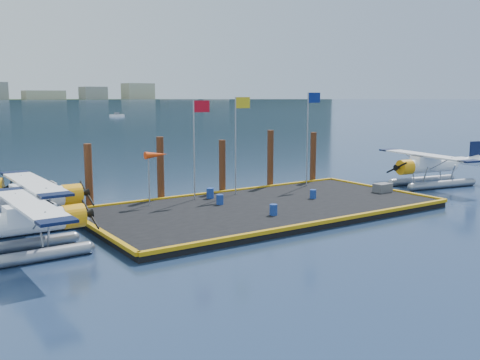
{
  "coord_description": "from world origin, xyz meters",
  "views": [
    {
      "loc": [
        -18.14,
        -24.44,
        6.7
      ],
      "look_at": [
        -0.37,
        2.0,
        1.65
      ],
      "focal_mm": 40.0,
      "sensor_mm": 36.0,
      "label": 1
    }
  ],
  "objects_px": {
    "seaplane_a": "(22,226)",
    "piling_0": "(89,179)",
    "drum_0": "(220,199)",
    "flagpole_blue": "(310,125)",
    "seaplane_b": "(26,202)",
    "piling_4": "(313,159)",
    "windsock": "(156,156)",
    "piling_3": "(270,161)",
    "seaplane_d": "(429,168)",
    "flagpole_red": "(197,134)",
    "drum_3": "(273,210)",
    "crate": "(383,188)",
    "drum_5": "(210,193)",
    "piling_1": "(161,171)",
    "drum_2": "(313,194)",
    "piling_2": "(222,169)",
    "flagpole_yellow": "(238,130)"
  },
  "relations": [
    {
      "from": "drum_3",
      "to": "flagpole_red",
      "type": "relative_size",
      "value": 0.1
    },
    {
      "from": "drum_2",
      "to": "piling_2",
      "type": "distance_m",
      "value": 6.42
    },
    {
      "from": "windsock",
      "to": "drum_0",
      "type": "bearing_deg",
      "value": -36.09
    },
    {
      "from": "seaplane_d",
      "to": "piling_1",
      "type": "relative_size",
      "value": 2.16
    },
    {
      "from": "piling_0",
      "to": "drum_3",
      "type": "bearing_deg",
      "value": -46.6
    },
    {
      "from": "seaplane_b",
      "to": "drum_3",
      "type": "xyz_separation_m",
      "value": [
        11.24,
        -5.67,
        -0.71
      ]
    },
    {
      "from": "flagpole_yellow",
      "to": "piling_2",
      "type": "xyz_separation_m",
      "value": [
        -0.2,
        1.6,
        -2.61
      ]
    },
    {
      "from": "crate",
      "to": "piling_0",
      "type": "bearing_deg",
      "value": 160.13
    },
    {
      "from": "seaplane_d",
      "to": "drum_2",
      "type": "bearing_deg",
      "value": 101.5
    },
    {
      "from": "piling_1",
      "to": "drum_0",
      "type": "bearing_deg",
      "value": -62.56
    },
    {
      "from": "drum_3",
      "to": "piling_1",
      "type": "bearing_deg",
      "value": 110.11
    },
    {
      "from": "drum_5",
      "to": "crate",
      "type": "height_order",
      "value": "drum_5"
    },
    {
      "from": "flagpole_red",
      "to": "drum_2",
      "type": "bearing_deg",
      "value": -32.44
    },
    {
      "from": "windsock",
      "to": "piling_3",
      "type": "relative_size",
      "value": 0.73
    },
    {
      "from": "crate",
      "to": "windsock",
      "type": "distance_m",
      "value": 15.02
    },
    {
      "from": "seaplane_b",
      "to": "piling_3",
      "type": "height_order",
      "value": "piling_3"
    },
    {
      "from": "crate",
      "to": "piling_2",
      "type": "height_order",
      "value": "piling_2"
    },
    {
      "from": "seaplane_d",
      "to": "crate",
      "type": "relative_size",
      "value": 7.92
    },
    {
      "from": "drum_2",
      "to": "piling_1",
      "type": "distance_m",
      "value": 9.54
    },
    {
      "from": "seaplane_a",
      "to": "seaplane_d",
      "type": "bearing_deg",
      "value": 92.42
    },
    {
      "from": "seaplane_d",
      "to": "flagpole_red",
      "type": "height_order",
      "value": "flagpole_red"
    },
    {
      "from": "flagpole_blue",
      "to": "piling_0",
      "type": "relative_size",
      "value": 1.62
    },
    {
      "from": "seaplane_d",
      "to": "flagpole_red",
      "type": "xyz_separation_m",
      "value": [
        -17.73,
        3.48,
        3.0
      ]
    },
    {
      "from": "drum_0",
      "to": "flagpole_blue",
      "type": "relative_size",
      "value": 0.09
    },
    {
      "from": "seaplane_b",
      "to": "seaplane_d",
      "type": "bearing_deg",
      "value": 83.57
    },
    {
      "from": "drum_5",
      "to": "piling_2",
      "type": "height_order",
      "value": "piling_2"
    },
    {
      "from": "drum_0",
      "to": "flagpole_blue",
      "type": "height_order",
      "value": "flagpole_blue"
    },
    {
      "from": "flagpole_blue",
      "to": "crate",
      "type": "bearing_deg",
      "value": -64.0
    },
    {
      "from": "seaplane_b",
      "to": "seaplane_d",
      "type": "height_order",
      "value": "seaplane_b"
    },
    {
      "from": "seaplane_a",
      "to": "windsock",
      "type": "bearing_deg",
      "value": 120.46
    },
    {
      "from": "drum_3",
      "to": "seaplane_d",
      "type": "bearing_deg",
      "value": 9.2
    },
    {
      "from": "seaplane_a",
      "to": "piling_0",
      "type": "height_order",
      "value": "piling_0"
    },
    {
      "from": "drum_3",
      "to": "piling_3",
      "type": "bearing_deg",
      "value": 53.94
    },
    {
      "from": "flagpole_red",
      "to": "piling_3",
      "type": "height_order",
      "value": "flagpole_red"
    },
    {
      "from": "seaplane_d",
      "to": "crate",
      "type": "distance_m",
      "value": 6.59
    },
    {
      "from": "drum_3",
      "to": "piling_1",
      "type": "xyz_separation_m",
      "value": [
        -2.84,
        7.77,
        1.41
      ]
    },
    {
      "from": "seaplane_a",
      "to": "drum_2",
      "type": "distance_m",
      "value": 17.43
    },
    {
      "from": "piling_3",
      "to": "drum_0",
      "type": "bearing_deg",
      "value": -149.99
    },
    {
      "from": "crate",
      "to": "windsock",
      "type": "relative_size",
      "value": 0.37
    },
    {
      "from": "flagpole_yellow",
      "to": "piling_4",
      "type": "bearing_deg",
      "value": 11.6
    },
    {
      "from": "drum_2",
      "to": "flagpole_red",
      "type": "distance_m",
      "value": 8.04
    },
    {
      "from": "drum_2",
      "to": "piling_3",
      "type": "xyz_separation_m",
      "value": [
        0.78,
        5.42,
        1.48
      ]
    },
    {
      "from": "flagpole_red",
      "to": "drum_3",
      "type": "bearing_deg",
      "value": -79.55
    },
    {
      "from": "piling_0",
      "to": "piling_1",
      "type": "distance_m",
      "value": 4.5
    },
    {
      "from": "drum_0",
      "to": "crate",
      "type": "xyz_separation_m",
      "value": [
        11.04,
        -2.55,
        -0.01
      ]
    },
    {
      "from": "seaplane_b",
      "to": "piling_4",
      "type": "bearing_deg",
      "value": 95.41
    },
    {
      "from": "piling_0",
      "to": "piling_2",
      "type": "bearing_deg",
      "value": 0.0
    },
    {
      "from": "piling_3",
      "to": "flagpole_yellow",
      "type": "bearing_deg",
      "value": -157.15
    },
    {
      "from": "seaplane_a",
      "to": "drum_0",
      "type": "height_order",
      "value": "seaplane_a"
    },
    {
      "from": "flagpole_red",
      "to": "piling_4",
      "type": "distance_m",
      "value": 11.17
    }
  ]
}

